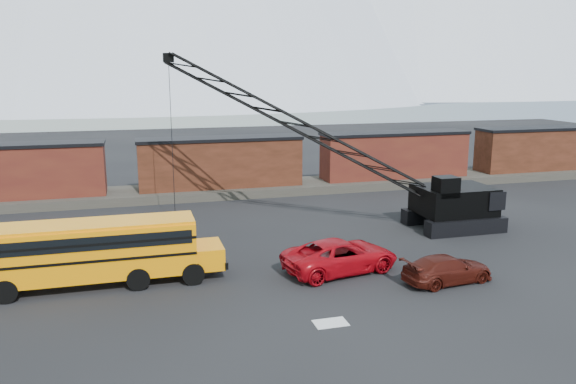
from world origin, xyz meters
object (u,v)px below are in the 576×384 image
object	(u,v)px
maroon_suv	(447,269)
school_bus	(97,250)
crawler_crane	(302,127)
red_pickup	(341,256)

from	to	relation	value
maroon_suv	school_bus	bearing A→B (deg)	68.88
school_bus	crawler_crane	xyz separation A→B (m)	(12.72, 7.81, 4.84)
school_bus	red_pickup	size ratio (longest dim) A/B	1.89
red_pickup	maroon_suv	xyz separation A→B (m)	(4.54, -2.86, -0.18)
school_bus	maroon_suv	xyz separation A→B (m)	(16.60, -4.18, -1.11)
school_bus	maroon_suv	size ratio (longest dim) A/B	2.49
school_bus	crawler_crane	bearing A→B (deg)	31.54
crawler_crane	school_bus	bearing A→B (deg)	-148.46
maroon_suv	crawler_crane	xyz separation A→B (m)	(-3.88, 11.99, 5.96)
red_pickup	crawler_crane	distance (m)	10.83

